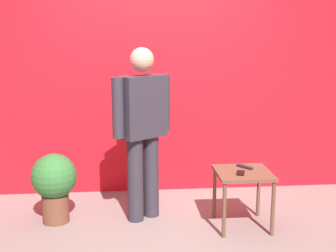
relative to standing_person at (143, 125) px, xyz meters
name	(u,v)px	position (x,y,z in m)	size (l,w,h in m)	color
ground_plane	(166,247)	(0.17, -0.65, -0.95)	(12.00, 12.00, 0.00)	gray
back_wall_red	(155,61)	(0.17, 0.85, 0.57)	(6.27, 0.12, 3.03)	red
standing_person	(143,125)	(0.00, 0.00, 0.00)	(0.61, 0.47, 1.70)	#2D2D38
side_table	(243,180)	(0.94, -0.29, -0.49)	(0.51, 0.51, 0.55)	brown
cell_phone	(241,173)	(0.89, -0.35, -0.40)	(0.07, 0.14, 0.01)	black
tv_remote	(245,167)	(0.98, -0.18, -0.39)	(0.04, 0.17, 0.02)	black
potted_plant	(54,182)	(-0.86, -0.02, -0.54)	(0.44, 0.44, 0.69)	brown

